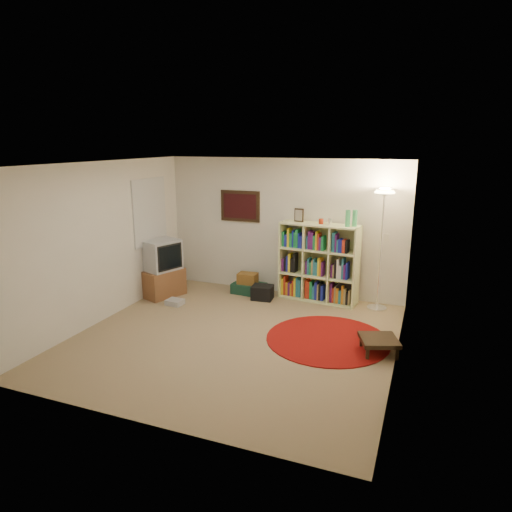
{
  "coord_description": "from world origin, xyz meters",
  "views": [
    {
      "loc": [
        2.51,
        -5.65,
        2.8
      ],
      "look_at": [
        0.1,
        0.6,
        1.1
      ],
      "focal_mm": 32.0,
      "sensor_mm": 36.0,
      "label": 1
    }
  ],
  "objects_px": {
    "bookshelf": "(318,264)",
    "floor_lamp": "(384,210)",
    "suitcase": "(249,288)",
    "tv_stand": "(162,269)",
    "side_table": "(379,341)",
    "floor_fan": "(344,293)"
  },
  "relations": [
    {
      "from": "bookshelf",
      "to": "suitcase",
      "type": "distance_m",
      "value": 1.41
    },
    {
      "from": "tv_stand",
      "to": "suitcase",
      "type": "distance_m",
      "value": 1.65
    },
    {
      "from": "tv_stand",
      "to": "side_table",
      "type": "distance_m",
      "value": 4.15
    },
    {
      "from": "tv_stand",
      "to": "side_table",
      "type": "relative_size",
      "value": 1.69
    },
    {
      "from": "floor_lamp",
      "to": "side_table",
      "type": "distance_m",
      "value": 2.31
    },
    {
      "from": "bookshelf",
      "to": "tv_stand",
      "type": "distance_m",
      "value": 2.84
    },
    {
      "from": "bookshelf",
      "to": "side_table",
      "type": "xyz_separation_m",
      "value": [
        1.3,
        -1.8,
        -0.49
      ]
    },
    {
      "from": "floor_lamp",
      "to": "floor_fan",
      "type": "distance_m",
      "value": 1.61
    },
    {
      "from": "bookshelf",
      "to": "floor_lamp",
      "type": "height_order",
      "value": "floor_lamp"
    },
    {
      "from": "floor_lamp",
      "to": "suitcase",
      "type": "distance_m",
      "value": 2.86
    },
    {
      "from": "floor_fan",
      "to": "suitcase",
      "type": "relative_size",
      "value": 0.68
    },
    {
      "from": "floor_lamp",
      "to": "side_table",
      "type": "bearing_deg",
      "value": -82.65
    },
    {
      "from": "floor_fan",
      "to": "tv_stand",
      "type": "xyz_separation_m",
      "value": [
        -3.22,
        -0.72,
        0.29
      ]
    },
    {
      "from": "tv_stand",
      "to": "bookshelf",
      "type": "bearing_deg",
      "value": 36.89
    },
    {
      "from": "floor_lamp",
      "to": "tv_stand",
      "type": "bearing_deg",
      "value": -169.35
    },
    {
      "from": "floor_lamp",
      "to": "suitcase",
      "type": "bearing_deg",
      "value": -179.54
    },
    {
      "from": "floor_fan",
      "to": "suitcase",
      "type": "bearing_deg",
      "value": 169.69
    },
    {
      "from": "bookshelf",
      "to": "tv_stand",
      "type": "height_order",
      "value": "bookshelf"
    },
    {
      "from": "tv_stand",
      "to": "side_table",
      "type": "xyz_separation_m",
      "value": [
        4.02,
        -1.01,
        -0.32
      ]
    },
    {
      "from": "suitcase",
      "to": "side_table",
      "type": "distance_m",
      "value": 3.09
    },
    {
      "from": "bookshelf",
      "to": "side_table",
      "type": "relative_size",
      "value": 2.69
    },
    {
      "from": "suitcase",
      "to": "floor_lamp",
      "type": "bearing_deg",
      "value": 5.06
    }
  ]
}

